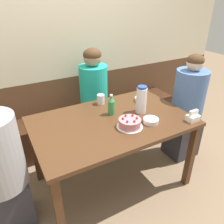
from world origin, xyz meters
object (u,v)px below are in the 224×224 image
object	(u,v)px
bench_seat	(81,127)
birthday_cake	(130,123)
person_teal_shirt	(94,101)
bowl_soup_white	(151,121)
bowl_rice_small	(140,99)
person_grey_tee	(187,111)
water_pitcher	(141,100)
napkin_holder	(193,117)
glass_water_tall	(101,99)
soju_bottle	(111,105)

from	to	relation	value
bench_seat	birthday_cake	world-z (taller)	birthday_cake
person_teal_shirt	bowl_soup_white	bearing A→B (deg)	7.61
bowl_rice_small	person_teal_shirt	size ratio (longest dim) A/B	0.10
person_grey_tee	birthday_cake	bearing A→B (deg)	11.13
water_pitcher	person_teal_shirt	bearing A→B (deg)	103.22
birthday_cake	napkin_holder	xyz separation A→B (m)	(0.55, -0.19, 0.00)
water_pitcher	bowl_soup_white	bearing A→B (deg)	-101.60
bowl_soup_white	glass_water_tall	bearing A→B (deg)	110.63
person_teal_shirt	bowl_rice_small	bearing A→B (deg)	31.78
water_pitcher	glass_water_tall	distance (m)	0.44
birthday_cake	bowl_soup_white	distance (m)	0.20
water_pitcher	soju_bottle	bearing A→B (deg)	159.61
bench_seat	person_teal_shirt	world-z (taller)	person_teal_shirt
person_grey_tee	napkin_holder	bearing A→B (deg)	46.84
bowl_rice_small	person_teal_shirt	world-z (taller)	person_teal_shirt
bench_seat	water_pitcher	bearing A→B (deg)	-68.87
bench_seat	water_pitcher	distance (m)	1.11
bowl_soup_white	glass_water_tall	world-z (taller)	glass_water_tall
water_pitcher	napkin_holder	xyz separation A→B (m)	(0.31, -0.37, -0.09)
bowl_rice_small	person_teal_shirt	bearing A→B (deg)	121.78
bench_seat	soju_bottle	world-z (taller)	soju_bottle
bowl_soup_white	person_grey_tee	bearing A→B (deg)	16.92
bowl_soup_white	bowl_rice_small	size ratio (longest dim) A/B	1.13
bench_seat	bowl_soup_white	bearing A→B (deg)	-75.15
person_grey_tee	bench_seat	bearing A→B (deg)	-40.67
bowl_soup_white	person_teal_shirt	bearing A→B (deg)	97.61
bench_seat	soju_bottle	xyz separation A→B (m)	(0.05, -0.73, 0.62)
soju_bottle	bowl_soup_white	size ratio (longest dim) A/B	1.46
birthday_cake	person_teal_shirt	world-z (taller)	person_teal_shirt
water_pitcher	soju_bottle	size ratio (longest dim) A/B	1.33
bench_seat	person_teal_shirt	distance (m)	0.43
birthday_cake	person_teal_shirt	size ratio (longest dim) A/B	0.18
water_pitcher	napkin_holder	bearing A→B (deg)	-49.95
person_teal_shirt	bench_seat	bearing A→B (deg)	-126.74
soju_bottle	bowl_soup_white	world-z (taller)	soju_bottle
birthday_cake	glass_water_tall	world-z (taller)	glass_water_tall
bowl_rice_small	person_grey_tee	size ratio (longest dim) A/B	0.10
napkin_holder	glass_water_tall	world-z (taller)	napkin_holder
napkin_holder	glass_water_tall	bearing A→B (deg)	128.22
soju_bottle	glass_water_tall	distance (m)	0.25
bench_seat	soju_bottle	distance (m)	0.96
birthday_cake	person_teal_shirt	xyz separation A→B (m)	(0.08, 0.90, -0.18)
bowl_soup_white	bowl_rice_small	xyz separation A→B (m)	(0.19, 0.42, -0.00)
napkin_holder	glass_water_tall	distance (m)	0.91
glass_water_tall	person_teal_shirt	bearing A→B (deg)	76.45
birthday_cake	water_pitcher	size ratio (longest dim) A/B	0.85
glass_water_tall	person_teal_shirt	world-z (taller)	person_teal_shirt
napkin_holder	person_grey_tee	distance (m)	0.54
glass_water_tall	bowl_rice_small	bearing A→B (deg)	-19.44
person_teal_shirt	person_grey_tee	bearing A→B (deg)	48.64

